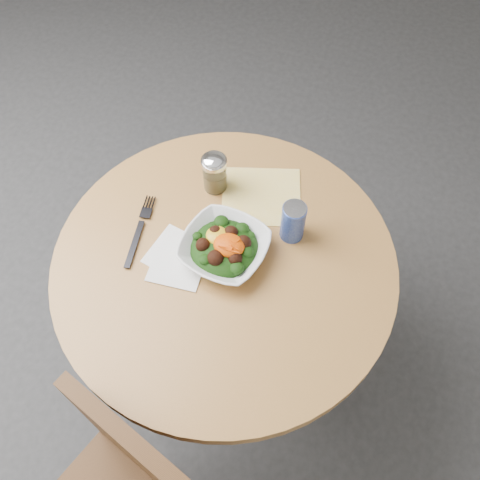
{
  "coord_description": "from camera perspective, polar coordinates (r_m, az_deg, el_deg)",
  "views": [
    {
      "loc": [
        0.27,
        -0.64,
        1.95
      ],
      "look_at": [
        0.03,
        0.04,
        0.81
      ],
      "focal_mm": 40.0,
      "sensor_mm": 36.0,
      "label": 1
    }
  ],
  "objects": [
    {
      "name": "table",
      "position": [
        1.56,
        -1.5,
        -5.76
      ],
      "size": [
        0.9,
        0.9,
        0.75
      ],
      "color": "black",
      "rests_on": "ground"
    },
    {
      "name": "cloth_napkin",
      "position": [
        1.5,
        2.29,
        4.7
      ],
      "size": [
        0.27,
        0.26,
        0.0
      ],
      "primitive_type": "cube",
      "rotation": [
        0.0,
        0.0,
        0.3
      ],
      "color": "yellow",
      "rests_on": "table"
    },
    {
      "name": "salad_bowl",
      "position": [
        1.37,
        -1.67,
        -0.8
      ],
      "size": [
        0.25,
        0.25,
        0.08
      ],
      "color": "white",
      "rests_on": "table"
    },
    {
      "name": "ground",
      "position": [
        2.07,
        -1.15,
        -12.52
      ],
      "size": [
        6.0,
        6.0,
        0.0
      ],
      "primitive_type": "plane",
      "color": "#2C2C2E",
      "rests_on": "ground"
    },
    {
      "name": "beverage_can",
      "position": [
        1.39,
        5.68,
        1.98
      ],
      "size": [
        0.06,
        0.06,
        0.12
      ],
      "color": "#0D1F99",
      "rests_on": "table"
    },
    {
      "name": "spice_shaker",
      "position": [
        1.48,
        -2.73,
        7.19
      ],
      "size": [
        0.07,
        0.07,
        0.13
      ],
      "color": "silver",
      "rests_on": "table"
    },
    {
      "name": "paper_napkins",
      "position": [
        1.4,
        -6.72,
        -1.97
      ],
      "size": [
        0.17,
        0.18,
        0.0
      ],
      "color": "white",
      "rests_on": "table"
    },
    {
      "name": "fork",
      "position": [
        1.46,
        -10.6,
        1.24
      ],
      "size": [
        0.06,
        0.23,
        0.0
      ],
      "color": "black",
      "rests_on": "table"
    }
  ]
}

